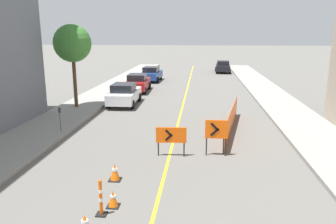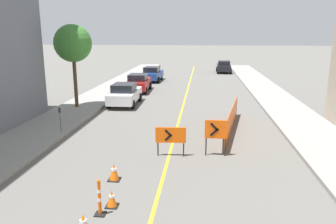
{
  "view_description": "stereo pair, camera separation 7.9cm",
  "coord_description": "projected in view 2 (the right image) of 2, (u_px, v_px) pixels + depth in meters",
  "views": [
    {
      "loc": [
        1.26,
        1.46,
        5.12
      ],
      "look_at": [
        -0.45,
        18.51,
        1.0
      ],
      "focal_mm": 35.0,
      "sensor_mm": 36.0,
      "label": 1
    },
    {
      "loc": [
        1.34,
        1.47,
        5.12
      ],
      "look_at": [
        -0.45,
        18.51,
        1.0
      ],
      "focal_mm": 35.0,
      "sensor_mm": 36.0,
      "label": 2
    }
  ],
  "objects": [
    {
      "name": "traffic_cone_fourth",
      "position": [
        83.0,
        224.0,
        8.54
      ],
      "size": [
        0.44,
        0.44,
        0.55
      ],
      "color": "black",
      "rests_on": "ground_plane"
    },
    {
      "name": "traffic_cone_fifth",
      "position": [
        112.0,
        199.0,
        9.9
      ],
      "size": [
        0.37,
        0.37,
        0.52
      ],
      "color": "black",
      "rests_on": "ground_plane"
    },
    {
      "name": "delineator_post_rear",
      "position": [
        100.0,
        200.0,
        9.39
      ],
      "size": [
        0.31,
        0.31,
        1.1
      ],
      "color": "black",
      "rests_on": "ground_plane"
    },
    {
      "name": "lane_stripe",
      "position": [
        185.0,
        98.0,
        26.56
      ],
      "size": [
        0.12,
        55.11,
        0.01
      ],
      "color": "gold",
      "rests_on": "ground_plane"
    },
    {
      "name": "parked_car_curb_mid",
      "position": [
        138.0,
        83.0,
        29.51
      ],
      "size": [
        1.95,
        4.36,
        1.59
      ],
      "rotation": [
        0.0,
        0.0,
        0.03
      ],
      "color": "maroon",
      "rests_on": "ground_plane"
    },
    {
      "name": "safety_mesh_fence",
      "position": [
        231.0,
        120.0,
        17.51
      ],
      "size": [
        1.32,
        7.33,
        1.19
      ],
      "rotation": [
        0.0,
        0.0,
        1.4
      ],
      "color": "#EF560C",
      "rests_on": "ground_plane"
    },
    {
      "name": "parked_car_curb_near",
      "position": [
        125.0,
        94.0,
        23.93
      ],
      "size": [
        1.94,
        4.33,
        1.59
      ],
      "rotation": [
        0.0,
        0.0,
        0.02
      ],
      "color": "silver",
      "rests_on": "ground_plane"
    },
    {
      "name": "traffic_cone_farthest",
      "position": [
        114.0,
        172.0,
        11.68
      ],
      "size": [
        0.43,
        0.43,
        0.63
      ],
      "color": "black",
      "rests_on": "ground_plane"
    },
    {
      "name": "arrow_barricade_secondary",
      "position": [
        216.0,
        131.0,
        13.83
      ],
      "size": [
        0.95,
        0.09,
        1.58
      ],
      "rotation": [
        0.0,
        0.0,
        -0.01
      ],
      "color": "#EF560C",
      "rests_on": "ground_plane"
    },
    {
      "name": "parked_car_curb_far",
      "position": [
        152.0,
        74.0,
        35.87
      ],
      "size": [
        2.01,
        4.38,
        1.59
      ],
      "rotation": [
        0.0,
        0.0,
        -0.05
      ],
      "color": "navy",
      "rests_on": "ground_plane"
    },
    {
      "name": "sidewalk_left",
      "position": [
        100.0,
        95.0,
        27.27
      ],
      "size": [
        3.15,
        55.11,
        0.17
      ],
      "color": "gray",
      "rests_on": "ground_plane"
    },
    {
      "name": "arrow_barricade_primary",
      "position": [
        171.0,
        136.0,
        13.84
      ],
      "size": [
        1.3,
        0.14,
        1.27
      ],
      "rotation": [
        0.0,
        0.0,
        0.06
      ],
      "color": "#EF560C",
      "rests_on": "ground_plane"
    },
    {
      "name": "street_tree_left_near",
      "position": [
        73.0,
        44.0,
        21.73
      ],
      "size": [
        2.5,
        2.5,
        5.57
      ],
      "color": "#4C3823",
      "rests_on": "sidewalk_left"
    },
    {
      "name": "parking_meter_near_curb",
      "position": [
        60.0,
        114.0,
        16.8
      ],
      "size": [
        0.12,
        0.11,
        1.28
      ],
      "color": "#4C4C51",
      "rests_on": "sidewalk_left"
    },
    {
      "name": "parked_car_opposite_side",
      "position": [
        224.0,
        67.0,
        43.77
      ],
      "size": [
        1.96,
        4.36,
        1.59
      ],
      "rotation": [
        0.0,
        0.0,
        -0.04
      ],
      "color": "black",
      "rests_on": "ground_plane"
    },
    {
      "name": "sidewalk_right",
      "position": [
        275.0,
        99.0,
        25.82
      ],
      "size": [
        3.15,
        55.11,
        0.17
      ],
      "color": "gray",
      "rests_on": "ground_plane"
    }
  ]
}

